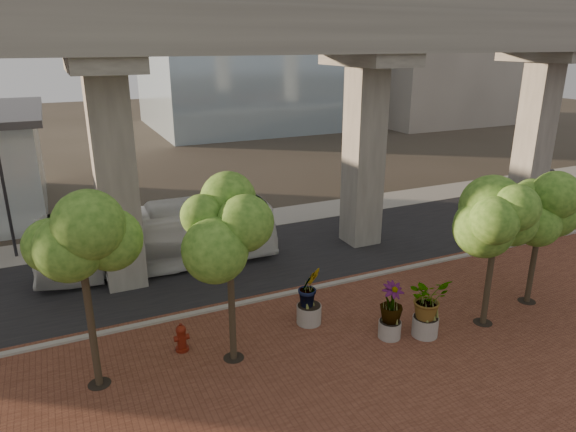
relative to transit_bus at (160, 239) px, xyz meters
name	(u,v)px	position (x,y,z in m)	size (l,w,h in m)	color
ground	(270,277)	(4.25, -2.94, -1.50)	(160.00, 160.00, 0.00)	#322D24
brick_plaza	(368,375)	(4.25, -10.94, -1.47)	(70.00, 13.00, 0.06)	brown
asphalt_road	(254,260)	(4.25, -0.94, -1.48)	(90.00, 8.00, 0.04)	black
curb_strip	(289,294)	(4.25, -4.94, -1.42)	(70.00, 0.25, 0.16)	gray
far_sidewalk	(220,225)	(4.25, 4.56, -1.47)	(90.00, 3.00, 0.06)	gray
transit_viaduct	(251,109)	(4.25, -0.94, 5.79)	(72.00, 5.60, 12.40)	gray
midrise_block	(434,26)	(42.25, 33.06, 10.50)	(18.00, 16.00, 24.00)	#A59D94
transit_bus	(160,239)	(0.00, 0.00, 0.00)	(2.53, 10.75, 3.00)	white
parked_car	(541,177)	(28.15, 2.88, -0.80)	(1.47, 4.25, 1.40)	black
fire_hydrant	(181,338)	(-0.79, -7.14, -0.95)	(0.51, 0.46, 1.02)	#66180B
planter_front	(427,301)	(7.38, -9.84, -0.06)	(2.06, 2.06, 2.26)	gray
planter_right	(391,305)	(6.14, -9.42, -0.16)	(1.97, 1.97, 2.10)	gray
planter_left	(309,290)	(3.98, -7.33, -0.06)	(2.06, 2.06, 2.27)	gray
street_tree_far_west	(78,235)	(-3.57, -7.89, 3.51)	(3.17, 3.17, 6.42)	#433726
street_tree_near_west	(229,229)	(0.66, -8.31, 3.15)	(3.09, 3.09, 6.03)	#433726
street_tree_near_east	(498,213)	(9.93, -10.08, 2.90)	(3.60, 3.60, 6.00)	#433726
street_tree_far_east	(542,209)	(12.81, -9.56, 2.52)	(3.18, 3.18, 5.43)	#433726
streetlamp_east	(380,129)	(13.48, 2.43, 3.78)	(0.45, 1.31, 9.05)	#2B2C30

